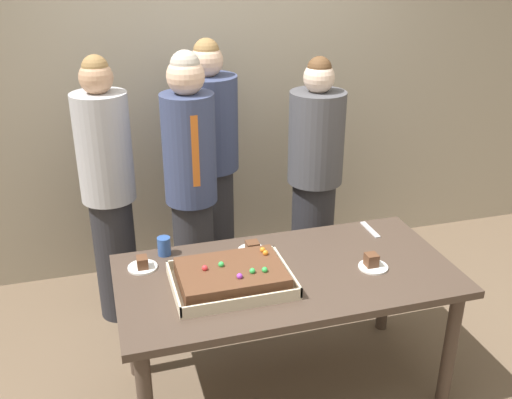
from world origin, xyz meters
name	(u,v)px	position (x,y,z in m)	size (l,w,h in m)	color
ground_plane	(284,387)	(0.00, 0.00, 0.00)	(12.00, 12.00, 0.00)	brown
interior_back_panel	(214,60)	(0.00, 1.60, 1.50)	(8.00, 0.12, 3.00)	#B2A893
party_table	(287,287)	(0.00, 0.00, 0.64)	(1.70, 0.85, 0.73)	#47382D
sheet_cake	(232,277)	(-0.30, -0.04, 0.78)	(0.57, 0.43, 0.12)	beige
plated_slice_near_left	(142,265)	(-0.69, 0.24, 0.76)	(0.15, 0.15, 0.07)	white
plated_slice_near_right	(252,248)	(-0.11, 0.25, 0.75)	(0.15, 0.15, 0.06)	white
plated_slice_far_left	(372,263)	(0.43, -0.08, 0.76)	(0.15, 0.15, 0.08)	white
drink_cup_nearest	(164,246)	(-0.57, 0.35, 0.78)	(0.07, 0.07, 0.10)	#2D5199
cake_server_utensil	(370,230)	(0.61, 0.30, 0.74)	(0.03, 0.20, 0.01)	silver
person_serving_front	(315,178)	(0.50, 0.91, 0.83)	(0.36, 0.36, 1.62)	#28282D
person_green_shirt_behind	(210,169)	(-0.15, 1.14, 0.89)	(0.37, 0.37, 1.73)	#28282D
person_striped_tie_right	(109,190)	(-0.81, 0.98, 0.88)	(0.32, 0.32, 1.69)	#28282D
person_left_edge_reaching	(191,191)	(-0.34, 0.73, 0.92)	(0.30, 0.30, 1.73)	#28282D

